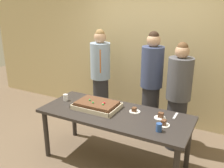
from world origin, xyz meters
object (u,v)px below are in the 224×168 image
plated_slice_near_right (164,124)px  drink_cup_middle (159,127)px  plated_slice_near_left (160,116)px  plated_slice_far_left (134,111)px  cake_server_utensil (175,116)px  person_green_shirt_behind (151,86)px  drink_cup_nearest (66,97)px  sheet_cake (97,105)px  person_striped_tie_right (178,96)px  person_serving_front (101,76)px  party_table (115,119)px

plated_slice_near_right → drink_cup_middle: (-0.01, -0.16, 0.03)m
plated_slice_near_left → drink_cup_middle: bearing=-75.6°
plated_slice_near_left → plated_slice_near_right: size_ratio=1.00×
plated_slice_far_left → cake_server_utensil: size_ratio=0.75×
plated_slice_far_left → drink_cup_middle: 0.58m
person_green_shirt_behind → drink_cup_nearest: bearing=-21.2°
sheet_cake → drink_cup_nearest: 0.56m
plated_slice_far_left → person_striped_tie_right: size_ratio=0.09×
drink_cup_nearest → person_serving_front: (0.03, 0.99, 0.09)m
person_serving_front → person_green_shirt_behind: bearing=53.0°
plated_slice_near_right → plated_slice_far_left: bearing=157.5°
sheet_cake → drink_cup_nearest: (-0.56, 0.01, 0.01)m
drink_cup_nearest → drink_cup_middle: bearing=-8.9°
drink_cup_nearest → cake_server_utensil: 1.63m
party_table → sheet_cake: (-0.30, 0.03, 0.13)m
party_table → person_striped_tie_right: person_striped_tie_right is taller
person_serving_front → drink_cup_nearest: bearing=-29.5°
drink_cup_nearest → person_striped_tie_right: 1.69m
drink_cup_middle → person_green_shirt_behind: person_green_shirt_behind is taller
drink_cup_middle → plated_slice_near_right: bearing=87.1°
cake_server_utensil → drink_cup_nearest: bearing=-171.3°
plated_slice_far_left → party_table: bearing=-145.6°
person_green_shirt_behind → plated_slice_near_left: bearing=59.1°
plated_slice_near_left → person_serving_front: 1.68m
person_green_shirt_behind → person_striped_tie_right: 0.47m
plated_slice_far_left → person_striped_tie_right: (0.44, 0.63, 0.07)m
sheet_cake → plated_slice_far_left: (0.52, 0.13, -0.03)m
person_serving_front → drink_cup_middle: bearing=23.0°
party_table → plated_slice_near_right: 0.70m
drink_cup_nearest → plated_slice_near_left: bearing=3.8°
party_table → person_serving_front: (-0.82, 1.04, 0.22)m
sheet_cake → drink_cup_nearest: sheet_cake is taller
party_table → drink_cup_nearest: (-0.86, 0.04, 0.14)m
person_serving_front → plated_slice_near_right: bearing=27.0°
plated_slice_far_left → person_striped_tie_right: person_striped_tie_right is taller
person_green_shirt_behind → person_striped_tie_right: (0.45, -0.09, -0.07)m
person_striped_tie_right → person_green_shirt_behind: bearing=-48.8°
plated_slice_near_right → person_striped_tie_right: (-0.03, 0.82, 0.07)m
plated_slice_near_right → cake_server_utensil: 0.33m
plated_slice_near_right → person_green_shirt_behind: (-0.48, 0.90, 0.14)m
plated_slice_far_left → person_serving_front: 1.38m
plated_slice_near_left → person_striped_tie_right: 0.65m
plated_slice_near_right → drink_cup_nearest: (-1.55, 0.08, 0.03)m
cake_server_utensil → person_striped_tie_right: (-0.09, 0.49, 0.09)m
party_table → cake_server_utensil: (0.75, 0.29, 0.09)m
person_striped_tie_right → party_table: bearing=11.5°
plated_slice_near_left → person_green_shirt_behind: (-0.39, 0.73, 0.14)m
party_table → person_serving_front: 1.34m
plated_slice_near_left → cake_server_utensil: bearing=43.6°
drink_cup_middle → person_serving_front: (-1.51, 1.24, 0.09)m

